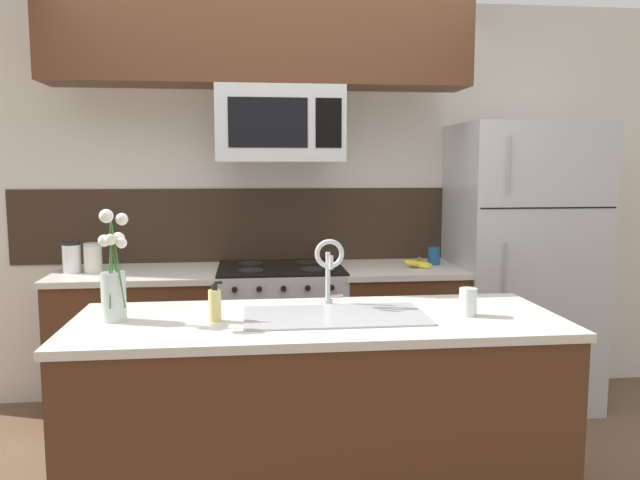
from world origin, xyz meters
TOP-DOWN VIEW (x-y plane):
  - rear_partition at (0.30, 1.28)m, footprint 5.20×0.10m
  - splash_band at (0.00, 1.22)m, footprint 3.40×0.01m
  - back_counter_left at (-0.86, 0.90)m, footprint 0.98×0.65m
  - back_counter_right at (0.75, 0.90)m, footprint 0.76×0.65m
  - stove_range at (0.00, 0.90)m, footprint 0.76×0.64m
  - microwave at (0.00, 0.88)m, footprint 0.74×0.40m
  - upper_cabinet_band at (-0.11, 0.85)m, footprint 2.45×0.34m
  - refrigerator at (1.55, 0.92)m, footprint 0.86×0.74m
  - storage_jar_tall at (-1.23, 0.90)m, footprint 0.11×0.11m
  - storage_jar_medium at (-1.11, 0.89)m, footprint 0.10×0.10m
  - banana_bunch at (0.86, 0.84)m, footprint 0.19×0.16m
  - coffee_tin at (0.98, 0.95)m, footprint 0.08×0.08m
  - island_counter at (0.09, -0.35)m, footprint 2.03×0.76m
  - kitchen_sink at (0.17, -0.35)m, footprint 0.76×0.40m
  - sink_faucet at (0.17, -0.15)m, footprint 0.14×0.14m
  - dish_soap_bottle at (-0.33, -0.37)m, footprint 0.06×0.05m
  - drinking_glass at (0.72, -0.39)m, footprint 0.07×0.07m
  - flower_vase at (-0.74, -0.32)m, footprint 0.13×0.14m

SIDE VIEW (x-z plane):
  - island_counter at x=0.09m, z-range 0.00..0.91m
  - back_counter_left at x=-0.86m, z-range 0.00..0.91m
  - back_counter_right at x=0.75m, z-range 0.00..0.91m
  - stove_range at x=0.00m, z-range 0.00..0.93m
  - kitchen_sink at x=0.17m, z-range 0.76..0.92m
  - refrigerator at x=1.55m, z-range 0.00..1.80m
  - banana_bunch at x=0.86m, z-range 0.89..0.97m
  - coffee_tin at x=0.98m, z-range 0.91..1.02m
  - drinking_glass at x=0.72m, z-range 0.91..1.03m
  - dish_soap_bottle at x=-0.33m, z-range 0.90..1.06m
  - storage_jar_medium at x=-1.11m, z-range 0.91..1.09m
  - storage_jar_tall at x=-1.23m, z-range 0.91..1.09m
  - flower_vase at x=-0.74m, z-range 0.83..1.29m
  - sink_faucet at x=0.17m, z-range 0.95..1.26m
  - splash_band at x=0.00m, z-range 0.91..1.39m
  - rear_partition at x=0.30m, z-range 0.00..2.60m
  - microwave at x=0.00m, z-range 1.56..2.00m
  - upper_cabinet_band at x=-0.11m, z-range 2.00..2.60m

